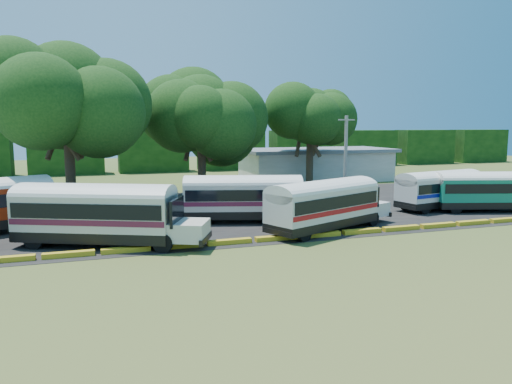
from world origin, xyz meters
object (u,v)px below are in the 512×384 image
object	(u,v)px
bus_white_red	(326,202)
bus_teal	(488,189)
bus_cream_west	(100,211)
tree_west	(66,92)

from	to	relation	value
bus_white_red	bus_teal	world-z (taller)	bus_white_red
bus_teal	bus_white_red	bearing A→B (deg)	-154.35
bus_cream_west	bus_teal	world-z (taller)	bus_cream_west
bus_cream_west	bus_white_red	world-z (taller)	bus_cream_west
tree_west	bus_teal	bearing A→B (deg)	-18.31
bus_cream_west	tree_west	world-z (taller)	tree_west
bus_cream_west	bus_white_red	bearing A→B (deg)	22.55
bus_white_red	tree_west	distance (m)	22.32
bus_white_red	bus_teal	size ratio (longest dim) A/B	1.04
tree_west	bus_cream_west	bearing A→B (deg)	-81.56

